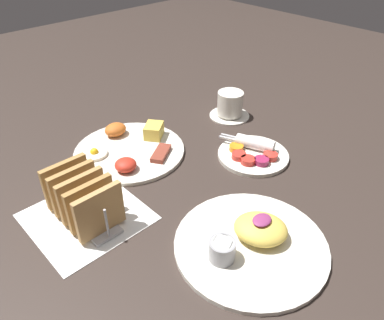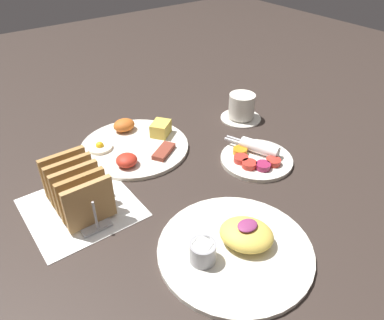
{
  "view_description": "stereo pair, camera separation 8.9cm",
  "coord_description": "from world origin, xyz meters",
  "px_view_note": "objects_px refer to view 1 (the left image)",
  "views": [
    {
      "loc": [
        -0.45,
        -0.48,
        0.54
      ],
      "look_at": [
        0.05,
        0.05,
        0.03
      ],
      "focal_mm": 35.0,
      "sensor_mm": 36.0,
      "label": 1
    },
    {
      "loc": [
        -0.39,
        -0.53,
        0.54
      ],
      "look_at": [
        0.05,
        0.05,
        0.03
      ],
      "focal_mm": 35.0,
      "sensor_mm": 36.0,
      "label": 2
    }
  ],
  "objects_px": {
    "plate_foreground": "(251,241)",
    "toast_rack": "(83,198)",
    "plate_condiments": "(253,153)",
    "coffee_cup": "(230,105)",
    "plate_breakfast": "(130,148)"
  },
  "relations": [
    {
      "from": "plate_foreground",
      "to": "toast_rack",
      "type": "bearing_deg",
      "value": 123.01
    },
    {
      "from": "plate_condiments",
      "to": "coffee_cup",
      "type": "xyz_separation_m",
      "value": [
        0.12,
        0.19,
        0.02
      ]
    },
    {
      "from": "plate_condiments",
      "to": "coffee_cup",
      "type": "distance_m",
      "value": 0.22
    },
    {
      "from": "plate_breakfast",
      "to": "plate_foreground",
      "type": "bearing_deg",
      "value": -93.19
    },
    {
      "from": "plate_breakfast",
      "to": "toast_rack",
      "type": "height_order",
      "value": "toast_rack"
    },
    {
      "from": "plate_condiments",
      "to": "plate_foreground",
      "type": "distance_m",
      "value": 0.3
    },
    {
      "from": "plate_foreground",
      "to": "toast_rack",
      "type": "height_order",
      "value": "toast_rack"
    },
    {
      "from": "plate_foreground",
      "to": "coffee_cup",
      "type": "height_order",
      "value": "coffee_cup"
    },
    {
      "from": "plate_breakfast",
      "to": "toast_rack",
      "type": "distance_m",
      "value": 0.25
    },
    {
      "from": "plate_condiments",
      "to": "plate_foreground",
      "type": "xyz_separation_m",
      "value": [
        -0.24,
        -0.19,
        0.0
      ]
    },
    {
      "from": "toast_rack",
      "to": "coffee_cup",
      "type": "distance_m",
      "value": 0.55
    },
    {
      "from": "plate_foreground",
      "to": "plate_breakfast",
      "type": "bearing_deg",
      "value": 86.81
    },
    {
      "from": "plate_foreground",
      "to": "coffee_cup",
      "type": "distance_m",
      "value": 0.52
    },
    {
      "from": "plate_condiments",
      "to": "toast_rack",
      "type": "relative_size",
      "value": 1.08
    },
    {
      "from": "coffee_cup",
      "to": "plate_foreground",
      "type": "bearing_deg",
      "value": -133.67
    }
  ]
}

